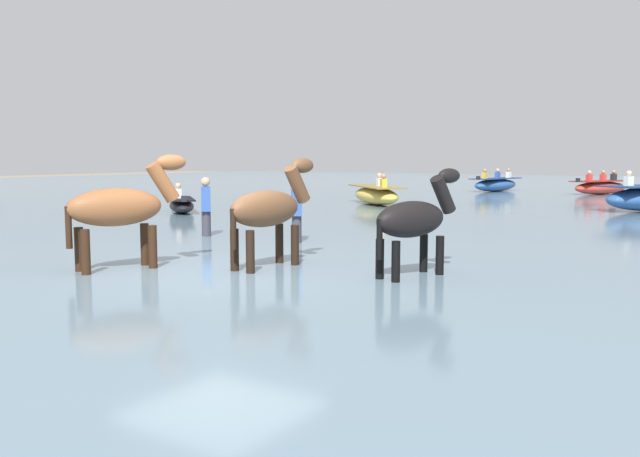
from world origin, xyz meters
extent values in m
plane|color=#84755B|center=(0.00, 0.00, 0.00)|extent=(120.00, 120.00, 0.00)
cube|color=slate|center=(0.00, 10.00, 0.16)|extent=(90.00, 90.00, 0.33)
ellipsoid|color=brown|center=(0.30, 0.73, 1.27)|extent=(0.64, 1.49, 0.58)
cylinder|color=black|center=(0.18, 1.25, 0.49)|extent=(0.13, 0.13, 0.98)
cylinder|color=black|center=(0.52, 1.22, 0.49)|extent=(0.13, 0.13, 0.98)
cylinder|color=black|center=(0.08, 0.25, 0.49)|extent=(0.13, 0.13, 0.98)
cylinder|color=black|center=(0.42, 0.21, 0.49)|extent=(0.13, 0.13, 0.98)
cylinder|color=brown|center=(0.38, 1.49, 1.63)|extent=(0.28, 0.55, 0.66)
ellipsoid|color=brown|center=(0.39, 1.63, 1.93)|extent=(0.26, 0.51, 0.25)
cylinder|color=black|center=(0.23, 0.05, 1.00)|extent=(0.09, 0.09, 0.62)
ellipsoid|color=black|center=(2.56, 1.30, 1.17)|extent=(0.83, 1.41, 0.53)
cylinder|color=black|center=(2.54, 1.79, 0.45)|extent=(0.12, 0.12, 0.91)
cylinder|color=black|center=(2.85, 1.70, 0.45)|extent=(0.12, 0.12, 0.91)
cylinder|color=black|center=(2.27, 0.89, 0.45)|extent=(0.12, 0.12, 0.91)
cylinder|color=black|center=(2.58, 0.80, 0.45)|extent=(0.12, 0.12, 0.91)
cylinder|color=black|center=(2.76, 1.97, 1.51)|extent=(0.34, 0.53, 0.61)
ellipsoid|color=black|center=(2.80, 2.09, 1.79)|extent=(0.32, 0.49, 0.23)
cylinder|color=black|center=(2.38, 0.69, 0.93)|extent=(0.09, 0.09, 0.57)
ellipsoid|color=brown|center=(-1.52, -0.70, 1.30)|extent=(1.02, 1.57, 0.59)
cylinder|color=black|center=(-1.49, -0.15, 0.50)|extent=(0.14, 0.14, 1.01)
cylinder|color=black|center=(-1.16, -0.28, 0.50)|extent=(0.14, 0.14, 1.01)
cylinder|color=black|center=(-1.88, -1.12, 0.50)|extent=(0.14, 0.14, 1.01)
cylinder|color=black|center=(-1.55, -1.25, 0.50)|extent=(0.14, 0.14, 1.01)
cylinder|color=brown|center=(-1.23, 0.02, 1.68)|extent=(0.42, 0.59, 0.68)
ellipsoid|color=brown|center=(-1.18, 0.16, 1.99)|extent=(0.38, 0.55, 0.25)
cylinder|color=black|center=(-1.78, -1.36, 1.03)|extent=(0.10, 0.10, 0.64)
ellipsoid|color=black|center=(-8.43, 7.48, 0.53)|extent=(2.31, 2.13, 0.41)
cube|color=black|center=(-8.43, 7.48, 0.75)|extent=(2.21, 2.05, 0.04)
cube|color=black|center=(-7.56, 6.73, 0.82)|extent=(0.20, 0.20, 0.18)
cube|color=white|center=(-8.49, 7.42, 0.92)|extent=(0.31, 0.31, 0.30)
sphere|color=tan|center=(-8.49, 7.42, 1.16)|extent=(0.18, 0.18, 0.18)
cube|color=white|center=(3.19, 15.50, 1.30)|extent=(0.29, 0.32, 0.30)
sphere|color=beige|center=(3.19, 15.50, 1.54)|extent=(0.18, 0.18, 0.18)
ellipsoid|color=gold|center=(-5.07, 13.98, 0.64)|extent=(3.49, 3.34, 0.63)
cube|color=olive|center=(-5.07, 13.98, 0.97)|extent=(3.35, 3.20, 0.04)
cube|color=gold|center=(-4.36, 13.24, 1.14)|extent=(0.31, 0.31, 0.30)
sphere|color=#A37556|center=(-4.36, 13.24, 1.38)|extent=(0.18, 0.18, 0.18)
cube|color=white|center=(-4.99, 14.08, 1.14)|extent=(0.31, 0.31, 0.30)
sphere|color=tan|center=(-4.99, 14.08, 1.38)|extent=(0.18, 0.18, 0.18)
ellipsoid|color=#BC382D|center=(0.41, 25.47, 0.62)|extent=(2.41, 3.45, 0.59)
cube|color=maroon|center=(0.41, 25.47, 0.94)|extent=(2.31, 3.31, 0.04)
cube|color=black|center=(-0.28, 24.04, 1.01)|extent=(0.20, 0.18, 0.18)
cube|color=#232328|center=(0.81, 26.31, 1.11)|extent=(0.27, 0.31, 0.30)
sphere|color=#A37556|center=(0.81, 26.31, 1.35)|extent=(0.18, 0.18, 0.18)
cube|color=red|center=(0.51, 25.42, 1.11)|extent=(0.27, 0.31, 0.30)
sphere|color=#A37556|center=(0.51, 25.42, 1.35)|extent=(0.18, 0.18, 0.18)
cube|color=red|center=(0.08, 24.60, 1.11)|extent=(0.27, 0.31, 0.30)
sphere|color=tan|center=(0.08, 24.60, 1.35)|extent=(0.18, 0.18, 0.18)
ellipsoid|color=#28518E|center=(-4.51, 25.32, 0.64)|extent=(1.72, 3.73, 0.62)
cube|color=navy|center=(-4.51, 25.32, 0.97)|extent=(1.65, 3.58, 0.04)
cube|color=black|center=(-4.81, 23.63, 1.04)|extent=(0.18, 0.15, 0.18)
cube|color=white|center=(-4.19, 26.29, 1.14)|extent=(0.22, 0.29, 0.30)
sphere|color=#A37556|center=(-4.19, 26.29, 1.38)|extent=(0.18, 0.18, 0.18)
cube|color=#3356A8|center=(-4.43, 25.31, 1.14)|extent=(0.22, 0.29, 0.30)
sphere|color=tan|center=(-4.43, 25.31, 1.38)|extent=(0.18, 0.18, 0.18)
cube|color=gold|center=(-4.74, 24.34, 1.14)|extent=(0.22, 0.29, 0.30)
sphere|color=#A37556|center=(-4.74, 24.34, 1.38)|extent=(0.18, 0.18, 0.18)
cylinder|color=#383842|center=(-3.41, 3.30, 0.44)|extent=(0.20, 0.20, 0.88)
cube|color=#3356A8|center=(-3.41, 3.30, 1.15)|extent=(0.37, 0.37, 0.54)
sphere|color=tan|center=(-3.41, 3.30, 1.53)|extent=(0.20, 0.20, 0.20)
cylinder|color=#383842|center=(-1.11, 3.53, 0.44)|extent=(0.20, 0.20, 0.88)
cube|color=#3356A8|center=(-1.11, 3.53, 1.15)|extent=(0.36, 0.37, 0.54)
sphere|color=tan|center=(-1.11, 3.53, 1.53)|extent=(0.20, 0.20, 0.20)
camera|label=1|loc=(6.86, -7.49, 2.09)|focal=37.53mm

